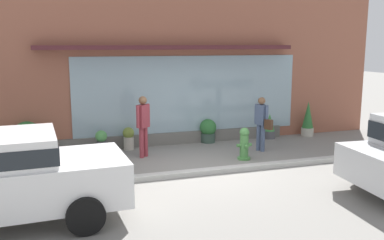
# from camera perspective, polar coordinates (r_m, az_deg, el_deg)

# --- Properties ---
(ground_plane) EXTENTS (60.00, 60.00, 0.00)m
(ground_plane) POSITION_cam_1_polar(r_m,az_deg,el_deg) (10.17, 1.58, -6.96)
(ground_plane) COLOR gray
(curb_strip) EXTENTS (14.00, 0.24, 0.12)m
(curb_strip) POSITION_cam_1_polar(r_m,az_deg,el_deg) (9.98, 1.98, -6.95)
(curb_strip) COLOR #B2B2AD
(curb_strip) RESTS_ON ground_plane
(storefront) EXTENTS (14.00, 0.81, 5.10)m
(storefront) POSITION_cam_1_polar(r_m,az_deg,el_deg) (12.78, -3.20, 7.90)
(storefront) COLOR #935642
(storefront) RESTS_ON ground_plane
(fire_hydrant) EXTENTS (0.41, 0.37, 0.85)m
(fire_hydrant) POSITION_cam_1_polar(r_m,az_deg,el_deg) (11.20, 7.04, -3.17)
(fire_hydrant) COLOR #4C8C47
(fire_hydrant) RESTS_ON ground_plane
(pedestrian_with_handbag) EXTENTS (0.32, 0.65, 1.54)m
(pedestrian_with_handbag) POSITION_cam_1_polar(r_m,az_deg,el_deg) (12.05, 9.38, -0.05)
(pedestrian_with_handbag) COLOR #475675
(pedestrian_with_handbag) RESTS_ON ground_plane
(pedestrian_passerby) EXTENTS (0.41, 0.37, 1.65)m
(pedestrian_passerby) POSITION_cam_1_polar(r_m,az_deg,el_deg) (11.30, -6.60, -0.20)
(pedestrian_passerby) COLOR #8E333D
(pedestrian_passerby) RESTS_ON ground_plane
(potted_plant_window_left) EXTENTS (0.51, 0.51, 0.73)m
(potted_plant_window_left) POSITION_cam_1_polar(r_m,az_deg,el_deg) (13.07, 2.17, -1.38)
(potted_plant_window_left) COLOR #33473D
(potted_plant_window_left) RESTS_ON ground_plane
(potted_plant_window_center) EXTENTS (0.32, 0.32, 0.67)m
(potted_plant_window_center) POSITION_cam_1_polar(r_m,az_deg,el_deg) (11.93, -12.11, -2.87)
(potted_plant_window_center) COLOR #4C4C51
(potted_plant_window_center) RESTS_ON ground_plane
(potted_plant_corner_tall) EXTENTS (0.38, 0.38, 0.81)m
(potted_plant_corner_tall) POSITION_cam_1_polar(r_m,az_deg,el_deg) (13.82, 10.39, -0.88)
(potted_plant_corner_tall) COLOR #4C4C51
(potted_plant_corner_tall) RESTS_ON ground_plane
(potted_plant_low_front) EXTENTS (0.41, 0.41, 1.15)m
(potted_plant_low_front) POSITION_cam_1_polar(r_m,az_deg,el_deg) (14.46, 15.33, 0.09)
(potted_plant_low_front) COLOR #B7B2A3
(potted_plant_low_front) RESTS_ON ground_plane
(potted_plant_doorstep) EXTENTS (0.73, 0.73, 1.00)m
(potted_plant_doorstep) POSITION_cam_1_polar(r_m,az_deg,el_deg) (12.01, -21.32, -2.26)
(potted_plant_doorstep) COLOR #4C4C51
(potted_plant_doorstep) RESTS_ON ground_plane
(potted_plant_near_hydrant) EXTENTS (0.33, 0.33, 0.65)m
(potted_plant_near_hydrant) POSITION_cam_1_polar(r_m,az_deg,el_deg) (12.33, -8.54, -2.37)
(potted_plant_near_hydrant) COLOR #B7B2A3
(potted_plant_near_hydrant) RESTS_ON ground_plane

